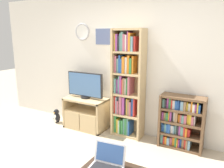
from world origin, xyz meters
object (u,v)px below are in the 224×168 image
Objects in this scene: television at (85,85)px; penguin_figurine at (56,117)px; laptop at (107,162)px; bookshelf_short at (180,122)px; bookshelf_tall at (127,84)px; tv_stand at (86,113)px.

television reaches higher than penguin_figurine.
laptop reaches higher than penguin_figurine.
penguin_figurine is (-2.52, -0.21, -0.31)m from bookshelf_short.
bookshelf_short is at bearing 2.97° from television.
bookshelf_tall is at bearing 179.96° from bookshelf_short.
television is 0.40× the size of bookshelf_tall.
tv_stand is at bearing -171.56° from bookshelf_tall.
tv_stand is at bearing 7.18° from penguin_figurine.
bookshelf_short is at bearing 3.91° from tv_stand.
television is at bearing -177.03° from bookshelf_short.
bookshelf_tall reaches higher than laptop.
laptop is (1.40, -1.56, -0.39)m from television.
laptop is at bearing -104.70° from bookshelf_short.
television is 2.13m from laptop.
television is at bearing 9.75° from penguin_figurine.
tv_stand is 1.08m from bookshelf_tall.
laptop reaches higher than tv_stand.
bookshelf_short is at bearing 4.83° from penguin_figurine.
television reaches higher than laptop.
bookshelf_short reaches higher than tv_stand.
tv_stand is 0.43× the size of bookshelf_tall.
bookshelf_tall is at bearing 6.35° from television.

